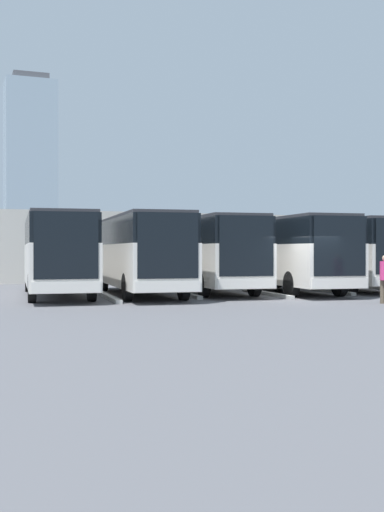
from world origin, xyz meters
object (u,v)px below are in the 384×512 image
(bus_2, at_px, (284,252))
(bus_3, at_px, (206,252))
(bus_5, at_px, (57,252))
(bus_1, at_px, (337,252))
(bus_4, at_px, (140,252))

(bus_2, height_order, bus_3, same)
(bus_5, bearing_deg, bus_3, -174.06)
(bus_1, distance_m, bus_5, 13.87)
(bus_4, bearing_deg, bus_1, -171.78)
(bus_3, height_order, bus_5, same)
(bus_1, distance_m, bus_2, 3.57)
(bus_3, bearing_deg, bus_5, 5.94)
(bus_4, relative_size, bus_5, 1.00)
(bus_3, relative_size, bus_4, 1.00)
(bus_4, distance_m, bus_5, 3.54)
(bus_4, bearing_deg, bus_5, -7.11)
(bus_1, height_order, bus_4, same)
(bus_1, height_order, bus_3, same)
(bus_3, height_order, bus_4, same)
(bus_4, bearing_deg, bus_2, -177.17)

